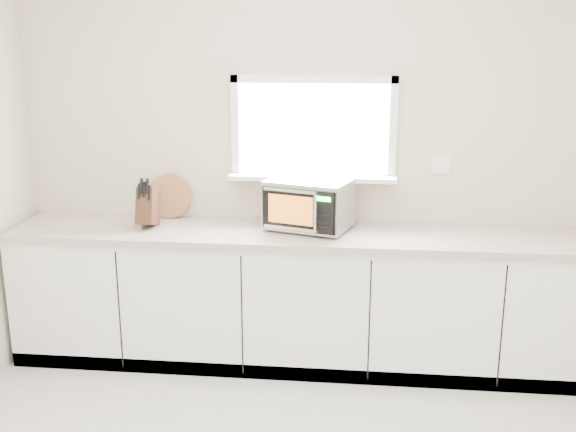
# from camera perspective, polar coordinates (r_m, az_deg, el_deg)

# --- Properties ---
(back_wall) EXTENTS (4.00, 0.17, 2.70)m
(back_wall) POSITION_cam_1_polar(r_m,az_deg,el_deg) (4.56, 2.16, 5.09)
(back_wall) COLOR #C1B899
(back_wall) RESTS_ON ground
(cabinets) EXTENTS (3.92, 0.60, 0.88)m
(cabinets) POSITION_cam_1_polar(r_m,az_deg,el_deg) (4.53, 1.77, -7.14)
(cabinets) COLOR white
(cabinets) RESTS_ON ground
(countertop) EXTENTS (3.92, 0.64, 0.04)m
(countertop) POSITION_cam_1_polar(r_m,az_deg,el_deg) (4.37, 1.81, -1.59)
(countertop) COLOR #B5AA95
(countertop) RESTS_ON cabinets
(microwave) EXTENTS (0.61, 0.53, 0.33)m
(microwave) POSITION_cam_1_polar(r_m,az_deg,el_deg) (4.39, 1.86, 1.10)
(microwave) COLOR black
(microwave) RESTS_ON countertop
(knife_block) EXTENTS (0.12, 0.24, 0.34)m
(knife_block) POSITION_cam_1_polar(r_m,az_deg,el_deg) (4.53, -11.77, 0.87)
(knife_block) COLOR #3E2316
(knife_block) RESTS_ON countertop
(cutting_board) EXTENTS (0.31, 0.07, 0.31)m
(cutting_board) POSITION_cam_1_polar(r_m,az_deg,el_deg) (4.74, -10.01, 1.66)
(cutting_board) COLOR #9E6B3D
(cutting_board) RESTS_ON countertop
(coffee_grinder) EXTENTS (0.14, 0.14, 0.20)m
(coffee_grinder) POSITION_cam_1_polar(r_m,az_deg,el_deg) (4.39, 3.96, 0.06)
(coffee_grinder) COLOR #AFB2B6
(coffee_grinder) RESTS_ON countertop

